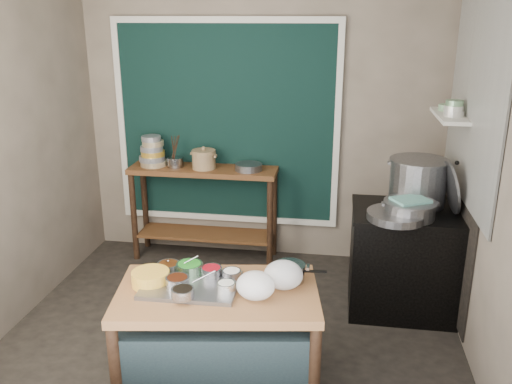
% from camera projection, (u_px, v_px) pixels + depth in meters
% --- Properties ---
extents(floor, '(3.50, 3.00, 0.02)m').
position_uv_depth(floor, '(234.00, 329.00, 4.32)').
color(floor, '#2C2722').
rests_on(floor, ground).
extents(back_wall, '(3.50, 0.02, 2.80)m').
position_uv_depth(back_wall, '(262.00, 119.00, 5.29)').
color(back_wall, gray).
rests_on(back_wall, floor).
extents(left_wall, '(0.02, 3.00, 2.80)m').
position_uv_depth(left_wall, '(6.00, 149.00, 4.13)').
color(left_wall, gray).
rests_on(left_wall, floor).
extents(right_wall, '(0.02, 3.00, 2.80)m').
position_uv_depth(right_wall, '(490.00, 169.00, 3.61)').
color(right_wall, gray).
rests_on(right_wall, floor).
extents(curtain_panel, '(2.10, 0.02, 1.90)m').
position_uv_depth(curtain_panel, '(226.00, 124.00, 5.32)').
color(curtain_panel, black).
rests_on(curtain_panel, back_wall).
extents(curtain_frame, '(2.22, 0.03, 2.02)m').
position_uv_depth(curtain_frame, '(226.00, 124.00, 5.31)').
color(curtain_frame, beige).
rests_on(curtain_frame, back_wall).
extents(tile_panel, '(0.02, 1.70, 1.70)m').
position_uv_depth(tile_panel, '(476.00, 90.00, 3.99)').
color(tile_panel, '#B2B2AA').
rests_on(tile_panel, right_wall).
extents(soot_patch, '(0.01, 1.30, 1.30)m').
position_uv_depth(soot_patch, '(456.00, 229.00, 4.45)').
color(soot_patch, black).
rests_on(soot_patch, right_wall).
extents(wall_shelf, '(0.22, 0.70, 0.03)m').
position_uv_depth(wall_shelf, '(450.00, 116.00, 4.37)').
color(wall_shelf, beige).
rests_on(wall_shelf, right_wall).
extents(prep_table, '(1.35, 0.90, 0.75)m').
position_uv_depth(prep_table, '(219.00, 342.00, 3.48)').
color(prep_table, brown).
rests_on(prep_table, floor).
extents(back_counter, '(1.45, 0.40, 0.95)m').
position_uv_depth(back_counter, '(205.00, 213.00, 5.44)').
color(back_counter, brown).
rests_on(back_counter, floor).
extents(stove_block, '(0.90, 0.68, 0.85)m').
position_uv_depth(stove_block, '(406.00, 262.00, 4.50)').
color(stove_block, black).
rests_on(stove_block, floor).
extents(stove_top, '(0.92, 0.69, 0.03)m').
position_uv_depth(stove_top, '(410.00, 212.00, 4.36)').
color(stove_top, black).
rests_on(stove_top, stove_block).
extents(condiment_tray, '(0.60, 0.44, 0.03)m').
position_uv_depth(condiment_tray, '(191.00, 285.00, 3.40)').
color(condiment_tray, gray).
rests_on(condiment_tray, prep_table).
extents(condiment_bowls, '(0.61, 0.47, 0.07)m').
position_uv_depth(condiment_bowls, '(187.00, 276.00, 3.43)').
color(condiment_bowls, gray).
rests_on(condiment_bowls, condiment_tray).
extents(yellow_basin, '(0.27, 0.27, 0.09)m').
position_uv_depth(yellow_basin, '(151.00, 278.00, 3.42)').
color(yellow_basin, '#DA843E').
rests_on(yellow_basin, prep_table).
extents(saucepan, '(0.23, 0.23, 0.11)m').
position_uv_depth(saucepan, '(289.00, 272.00, 3.47)').
color(saucepan, gray).
rests_on(saucepan, prep_table).
extents(plastic_bag_a, '(0.26, 0.24, 0.18)m').
position_uv_depth(plastic_bag_a, '(256.00, 286.00, 3.24)').
color(plastic_bag_a, white).
rests_on(plastic_bag_a, prep_table).
extents(plastic_bag_b, '(0.29, 0.26, 0.18)m').
position_uv_depth(plastic_bag_b, '(283.00, 275.00, 3.36)').
color(plastic_bag_b, white).
rests_on(plastic_bag_b, prep_table).
extents(bowl_stack, '(0.27, 0.27, 0.30)m').
position_uv_depth(bowl_stack, '(153.00, 153.00, 5.33)').
color(bowl_stack, tan).
rests_on(bowl_stack, back_counter).
extents(utensil_cup, '(0.19, 0.19, 0.10)m').
position_uv_depth(utensil_cup, '(175.00, 162.00, 5.30)').
color(utensil_cup, gray).
rests_on(utensil_cup, back_counter).
extents(ceramic_crock, '(0.31, 0.31, 0.16)m').
position_uv_depth(ceramic_crock, '(204.00, 160.00, 5.24)').
color(ceramic_crock, olive).
rests_on(ceramic_crock, back_counter).
extents(wide_bowl, '(0.28, 0.28, 0.07)m').
position_uv_depth(wide_bowl, '(249.00, 167.00, 5.20)').
color(wide_bowl, gray).
rests_on(wide_bowl, back_counter).
extents(stock_pot, '(0.61, 0.61, 0.38)m').
position_uv_depth(stock_pot, '(418.00, 182.00, 4.44)').
color(stock_pot, gray).
rests_on(stock_pot, stove_top).
extents(pot_lid, '(0.14, 0.44, 0.42)m').
position_uv_depth(pot_lid, '(451.00, 187.00, 4.24)').
color(pot_lid, gray).
rests_on(pot_lid, stove_top).
extents(steamer, '(0.48, 0.48, 0.13)m').
position_uv_depth(steamer, '(410.00, 209.00, 4.18)').
color(steamer, gray).
rests_on(steamer, stove_top).
extents(green_cloth, '(0.33, 0.30, 0.02)m').
position_uv_depth(green_cloth, '(411.00, 200.00, 4.16)').
color(green_cloth, '#65A495').
rests_on(green_cloth, steamer).
extents(shallow_pan, '(0.59, 0.59, 0.06)m').
position_uv_depth(shallow_pan, '(396.00, 216.00, 4.15)').
color(shallow_pan, gray).
rests_on(shallow_pan, stove_top).
extents(shelf_bowl_stack, '(0.16, 0.16, 0.13)m').
position_uv_depth(shelf_bowl_stack, '(454.00, 109.00, 4.25)').
color(shelf_bowl_stack, silver).
rests_on(shelf_bowl_stack, wall_shelf).
extents(shelf_bowl_green, '(0.18, 0.18, 0.05)m').
position_uv_depth(shelf_bowl_green, '(447.00, 108.00, 4.50)').
color(shelf_bowl_green, gray).
rests_on(shelf_bowl_green, wall_shelf).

